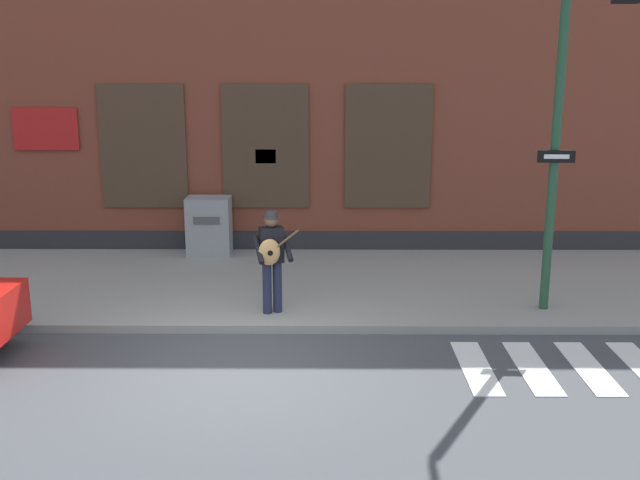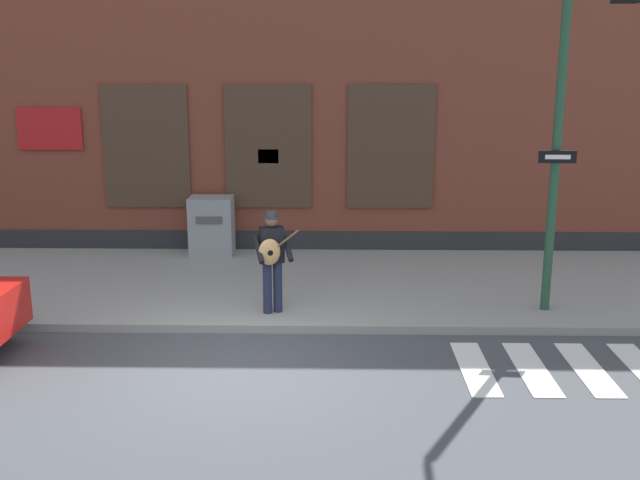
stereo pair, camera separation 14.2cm
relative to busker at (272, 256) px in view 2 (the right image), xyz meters
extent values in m
plane|color=#424449|center=(-0.40, -2.01, -1.12)|extent=(160.00, 160.00, 0.00)
cube|color=gray|center=(-0.40, 1.82, -1.05)|extent=(28.00, 4.89, 0.14)
cube|color=brown|center=(-0.40, 6.27, 2.64)|extent=(28.00, 4.00, 7.51)
cube|color=#28282B|center=(-0.40, 4.25, -0.85)|extent=(28.00, 0.04, 0.55)
cube|color=#473323|center=(-3.04, 4.24, 1.29)|extent=(1.86, 0.06, 2.64)
cube|color=black|center=(-3.04, 4.23, 1.29)|extent=(1.74, 0.03, 2.52)
cube|color=#473323|center=(-0.40, 4.24, 1.29)|extent=(1.86, 0.06, 2.64)
cube|color=black|center=(-0.40, 4.23, 1.29)|extent=(1.74, 0.03, 2.52)
cube|color=#473323|center=(2.23, 4.24, 1.29)|extent=(1.86, 0.06, 2.64)
cube|color=black|center=(2.23, 4.23, 1.29)|extent=(1.74, 0.03, 2.52)
cube|color=red|center=(-5.11, 4.23, 1.67)|extent=(1.40, 0.04, 0.90)
cube|color=yellow|center=(-0.40, 4.22, 1.09)|extent=(0.44, 0.02, 0.30)
cube|color=silver|center=(3.02, -1.93, -1.11)|extent=(0.42, 1.90, 0.01)
cube|color=silver|center=(3.82, -1.93, -1.11)|extent=(0.42, 1.90, 0.01)
cube|color=silver|center=(4.62, -1.93, -1.11)|extent=(0.42, 1.90, 0.01)
cube|color=silver|center=(-3.71, -1.23, -0.38)|extent=(0.06, 0.24, 0.12)
cylinder|color=#1E233D|center=(0.08, 0.07, -0.55)|extent=(0.15, 0.15, 0.86)
cylinder|color=#1E233D|center=(-0.08, -0.01, -0.55)|extent=(0.15, 0.15, 0.86)
cube|color=black|center=(0.00, 0.04, 0.18)|extent=(0.43, 0.32, 0.60)
sphere|color=brown|center=(0.00, 0.04, 0.59)|extent=(0.22, 0.22, 0.22)
cylinder|color=#333338|center=(0.00, 0.04, 0.65)|extent=(0.28, 0.28, 0.02)
cylinder|color=#333338|center=(0.00, 0.04, 0.70)|extent=(0.18, 0.18, 0.09)
cylinder|color=black|center=(0.26, 0.01, 0.14)|extent=(0.24, 0.51, 0.39)
cylinder|color=black|center=(-0.20, -0.13, 0.14)|extent=(0.24, 0.51, 0.39)
ellipsoid|color=tan|center=(-0.02, -0.16, 0.11)|extent=(0.38, 0.22, 0.44)
cylinder|color=black|center=(-0.01, -0.21, 0.11)|extent=(0.09, 0.04, 0.09)
cylinder|color=brown|center=(0.23, -0.10, 0.29)|extent=(0.46, 0.18, 0.34)
cylinder|color=#234C33|center=(4.59, 0.27, 1.75)|extent=(0.15, 0.15, 5.46)
cube|color=black|center=(4.59, 0.16, 1.62)|extent=(0.60, 0.06, 0.20)
cube|color=white|center=(4.59, 0.14, 1.62)|extent=(0.40, 0.03, 0.07)
cube|color=gray|center=(-1.61, 3.82, -0.36)|extent=(0.93, 0.65, 1.25)
cube|color=#4C4C4C|center=(-1.61, 3.49, -0.17)|extent=(0.56, 0.02, 0.16)
camera|label=1|loc=(0.87, -11.82, 3.17)|focal=42.00mm
camera|label=2|loc=(1.01, -11.82, 3.17)|focal=42.00mm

